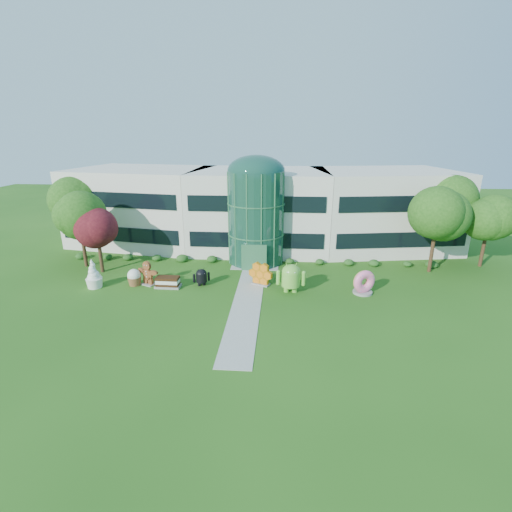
# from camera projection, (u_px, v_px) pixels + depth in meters

# --- Properties ---
(ground) EXTENTS (140.00, 140.00, 0.00)m
(ground) POSITION_uv_depth(u_px,v_px,m) (245.00, 310.00, 29.94)
(ground) COLOR #215114
(ground) RESTS_ON ground
(building) EXTENTS (46.00, 15.00, 9.30)m
(building) POSITION_uv_depth(u_px,v_px,m) (260.00, 209.00, 45.45)
(building) COLOR beige
(building) RESTS_ON ground
(atrium) EXTENTS (6.00, 6.00, 9.80)m
(atrium) POSITION_uv_depth(u_px,v_px,m) (256.00, 218.00, 39.70)
(atrium) COLOR #194738
(atrium) RESTS_ON ground
(walkway) EXTENTS (2.40, 20.00, 0.04)m
(walkway) POSITION_uv_depth(u_px,v_px,m) (248.00, 299.00, 31.82)
(walkway) COLOR #9E9E93
(walkway) RESTS_ON ground
(tree_red) EXTENTS (4.00, 4.00, 6.00)m
(tree_red) POSITION_uv_depth(u_px,v_px,m) (99.00, 244.00, 37.12)
(tree_red) COLOR #3F0C14
(tree_red) RESTS_ON ground
(trees_backdrop) EXTENTS (52.00, 8.00, 8.40)m
(trees_backdrop) POSITION_uv_depth(u_px,v_px,m) (257.00, 222.00, 40.87)
(trees_backdrop) COLOR #1B4912
(trees_backdrop) RESTS_ON ground
(android_green) EXTENTS (2.75, 1.88, 3.06)m
(android_green) POSITION_uv_depth(u_px,v_px,m) (291.00, 276.00, 32.84)
(android_green) COLOR #6AB83B
(android_green) RESTS_ON ground
(android_black) EXTENTS (1.97, 1.69, 1.88)m
(android_black) POSITION_uv_depth(u_px,v_px,m) (201.00, 276.00, 34.42)
(android_black) COLOR black
(android_black) RESTS_ON ground
(donut) EXTENTS (2.36, 1.81, 2.21)m
(donut) POSITION_uv_depth(u_px,v_px,m) (363.00, 282.00, 32.71)
(donut) COLOR pink
(donut) RESTS_ON ground
(gingerbread) EXTENTS (2.72, 1.94, 2.34)m
(gingerbread) POSITION_uv_depth(u_px,v_px,m) (148.00, 273.00, 34.54)
(gingerbread) COLOR maroon
(gingerbread) RESTS_ON ground
(ice_cream_sandwich) EXTENTS (2.34, 1.22, 1.03)m
(ice_cream_sandwich) POSITION_uv_depth(u_px,v_px,m) (168.00, 282.00, 34.15)
(ice_cream_sandwich) COLOR black
(ice_cream_sandwich) RESTS_ON ground
(honeycomb) EXTENTS (2.66, 1.84, 1.97)m
(honeycomb) POSITION_uv_depth(u_px,v_px,m) (261.00, 275.00, 34.58)
(honeycomb) COLOR orange
(honeycomb) RESTS_ON ground
(froyo) EXTENTS (1.87, 1.87, 2.71)m
(froyo) POSITION_uv_depth(u_px,v_px,m) (93.00, 274.00, 33.86)
(froyo) COLOR white
(froyo) RESTS_ON ground
(cupcake) EXTENTS (1.59, 1.59, 1.58)m
(cupcake) POSITION_uv_depth(u_px,v_px,m) (134.00, 277.00, 34.57)
(cupcake) COLOR white
(cupcake) RESTS_ON ground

